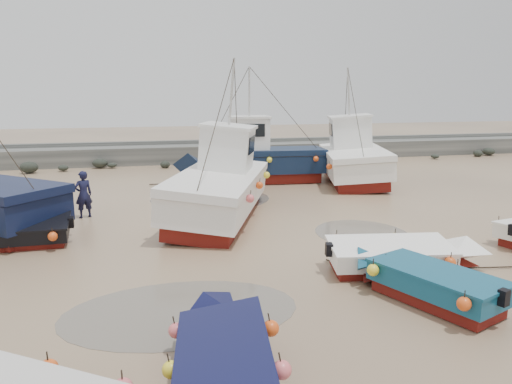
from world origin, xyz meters
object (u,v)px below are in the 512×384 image
cabin_boat_2 (254,158)px  dinghy_5 (402,252)px  dinghy_1 (229,352)px  cabin_boat_3 (353,157)px  dinghy_2 (423,277)px  cabin_boat_1 (220,184)px  person (85,218)px

cabin_boat_2 → dinghy_5: bearing=-173.0°
dinghy_1 → cabin_boat_3: 20.88m
dinghy_2 → cabin_boat_1: bearing=87.7°
dinghy_5 → cabin_boat_3: 14.71m
cabin_boat_3 → cabin_boat_2: bearing=-171.3°
cabin_boat_3 → dinghy_1: bearing=-104.5°
cabin_boat_2 → cabin_boat_3: (5.58, -0.71, -0.03)m
dinghy_5 → cabin_boat_3: size_ratio=0.53×
dinghy_1 → dinghy_2: size_ratio=1.11×
dinghy_2 → dinghy_5: same height
cabin_boat_3 → dinghy_5: bearing=-93.5°
dinghy_5 → person: dinghy_5 is taller
dinghy_1 → cabin_boat_2: cabin_boat_2 is taller
dinghy_5 → cabin_boat_2: size_ratio=0.58×
person → dinghy_5: bearing=114.3°
cabin_boat_3 → person: (-14.01, -5.33, -1.33)m
person → dinghy_2: bearing=107.3°
dinghy_1 → dinghy_2: 5.69m
cabin_boat_1 → cabin_boat_2: same height
dinghy_1 → dinghy_2: (5.19, 2.33, 0.01)m
cabin_boat_3 → dinghy_2: bearing=-93.0°
dinghy_2 → cabin_boat_2: 16.39m
dinghy_1 → person: (-3.44, 12.67, -0.55)m
cabin_boat_1 → cabin_boat_3: same height
cabin_boat_2 → person: size_ratio=5.10×
cabin_boat_2 → cabin_boat_3: 5.63m
dinghy_2 → cabin_boat_2: cabin_boat_2 is taller
dinghy_2 → cabin_boat_3: size_ratio=0.50×
dinghy_5 → cabin_boat_1: (-3.79, 7.61, 0.75)m
cabin_boat_2 → cabin_boat_3: bearing=-92.9°
cabin_boat_1 → person: bearing=-168.2°
cabin_boat_1 → cabin_boat_2: (3.10, 6.96, 0.06)m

